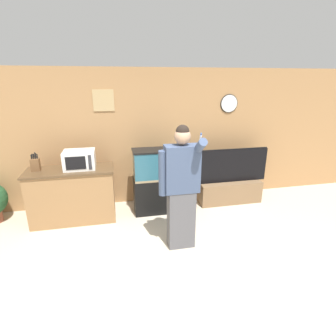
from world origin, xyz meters
TOP-DOWN VIEW (x-y plane):
  - ground_plane at (0.00, 0.00)m, footprint 18.00×18.00m
  - wall_back_paneled at (0.00, 2.45)m, footprint 10.00×0.08m
  - counter_island at (-1.54, 1.87)m, footprint 1.44×0.60m
  - microwave at (-1.37, 1.89)m, footprint 0.51×0.39m
  - knife_block at (-2.08, 1.91)m, footprint 0.13×0.10m
  - aquarium_on_stand at (-0.03, 1.91)m, footprint 0.90×0.42m
  - tv_on_stand at (1.45, 1.99)m, footprint 1.51×0.40m
  - person_standing at (0.10, 0.73)m, footprint 0.57×0.43m

SIDE VIEW (x-z plane):
  - ground_plane at x=0.00m, z-range 0.00..0.00m
  - tv_on_stand at x=1.45m, z-range -0.22..0.89m
  - counter_island at x=-1.54m, z-range 0.00..0.95m
  - aquarium_on_stand at x=-0.03m, z-range 0.00..1.21m
  - person_standing at x=0.10m, z-range 0.04..1.86m
  - knife_block at x=-2.08m, z-range 0.90..1.21m
  - microwave at x=-1.37m, z-range 0.95..1.26m
  - wall_back_paneled at x=0.00m, z-range 0.00..2.60m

